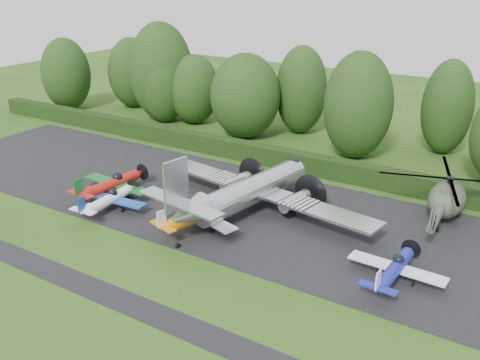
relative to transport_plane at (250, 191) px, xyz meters
The scene contains 19 objects.
ground 9.99m from the transport_plane, 102.95° to the right, with size 160.00×160.00×0.00m, color #244B15.
apron 3.03m from the transport_plane, 168.06° to the left, with size 70.00×18.00×0.01m, color black.
taxiway_verge 15.82m from the transport_plane, 98.03° to the right, with size 70.00×2.00×0.00m, color black.
hedgerow 11.85m from the transport_plane, 100.83° to the left, with size 90.00×1.60×2.00m, color black.
transport_plane is the anchor object (origin of this frame).
light_plane_red 13.12m from the transport_plane, 164.19° to the right, with size 7.59×7.98×2.92m.
light_plane_white 12.22m from the transport_plane, 150.15° to the right, with size 6.62×6.96×2.54m.
light_plane_orange 5.24m from the transport_plane, 112.31° to the right, with size 7.13×7.49×2.74m.
light_plane_blue 14.50m from the transport_plane, 17.19° to the right, with size 6.63×6.97×2.55m.
helicopter 16.43m from the transport_plane, 28.52° to the left, with size 11.34×13.27×3.65m.
tree_1 44.84m from the transport_plane, 157.92° to the left, with size 7.03×7.03×10.45m.
tree_2 33.04m from the transport_plane, 142.60° to the left, with size 8.61×8.61×13.19m.
tree_3 19.25m from the transport_plane, 82.98° to the left, with size 7.44×7.44×11.70m.
tree_4 25.28m from the transport_plane, 106.32° to the left, with size 6.38×6.38×10.99m.
tree_6 41.51m from the transport_plane, 146.06° to the left, with size 7.12×7.12×10.30m.
tree_7 29.63m from the transport_plane, 135.68° to the left, with size 6.82×6.82×9.20m.
tree_8 22.52m from the transport_plane, 122.57° to the left, with size 8.56×8.56×10.32m.
tree_9 27.42m from the transport_plane, 67.91° to the left, with size 5.58×5.58×10.65m.
tree_12 31.48m from the transport_plane, 142.81° to the left, with size 6.35×6.35×10.71m.
Camera 1 is at (23.59, -26.31, 19.70)m, focal length 40.00 mm.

